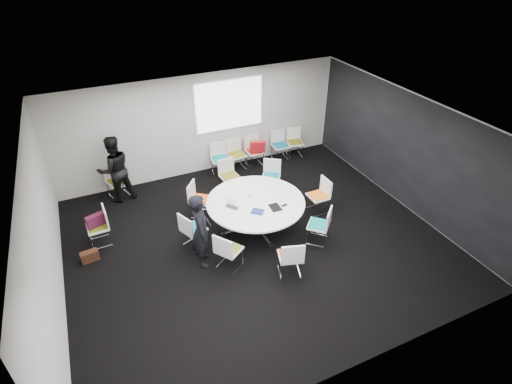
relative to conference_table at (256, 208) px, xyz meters
name	(u,v)px	position (x,y,z in m)	size (l,w,h in m)	color
room_shell	(259,187)	(-0.11, -0.43, 0.86)	(8.08, 7.08, 2.88)	black
conference_table	(256,208)	(0.00, 0.00, 0.00)	(2.23, 2.23, 0.73)	silver
projection_screen	(229,105)	(0.59, 3.03, 1.31)	(1.90, 0.03, 1.35)	white
chair_ring_a	(318,202)	(1.65, -0.06, -0.27)	(0.45, 0.47, 0.88)	silver
chair_ring_b	(271,183)	(1.00, 1.22, -0.27)	(0.63, 0.63, 0.88)	silver
chair_ring_c	(230,182)	(0.02, 1.70, -0.27)	(0.50, 0.49, 0.88)	silver
chair_ring_d	(200,205)	(-1.02, 0.99, -0.27)	(0.63, 0.64, 0.88)	silver
chair_ring_e	(194,236)	(-1.50, -0.05, -0.27)	(0.59, 0.60, 0.88)	silver
chair_ring_f	(229,256)	(-1.05, -0.97, -0.27)	(0.63, 0.63, 0.88)	silver
chair_ring_g	(290,263)	(0.00, -1.67, -0.27)	(0.57, 0.56, 0.88)	silver
chair_ring_h	(318,231)	(1.06, -1.04, -0.27)	(0.64, 0.64, 0.88)	silver
chair_back_a	(220,164)	(0.12, 2.71, -0.27)	(0.53, 0.52, 0.88)	silver
chair_back_b	(237,160)	(0.65, 2.73, -0.27)	(0.50, 0.49, 0.88)	silver
chair_back_c	(254,156)	(1.20, 2.72, -0.27)	(0.46, 0.45, 0.88)	silver
chair_back_d	(280,151)	(2.06, 2.73, -0.27)	(0.48, 0.47, 0.88)	silver
chair_back_e	(295,148)	(2.56, 2.73, -0.27)	(0.55, 0.54, 0.88)	silver
chair_spare_left	(100,233)	(-3.35, 0.91, -0.27)	(0.47, 0.48, 0.88)	silver
chair_person_back	(118,187)	(-2.70, 2.69, -0.27)	(0.58, 0.57, 0.88)	silver
person_main	(201,230)	(-1.48, -0.61, 0.29)	(0.61, 0.40, 1.66)	black
person_back	(115,169)	(-2.70, 2.52, 0.34)	(0.86, 0.67, 1.76)	black
laptop	(233,206)	(-0.54, 0.03, 0.20)	(0.29, 0.19, 0.02)	#333338
laptop_lid	(231,200)	(-0.56, 0.08, 0.32)	(0.30, 0.02, 0.22)	silver
notebook_black	(275,207)	(0.29, -0.41, 0.20)	(0.22, 0.30, 0.02)	black
tablet_folio	(258,211)	(-0.13, -0.39, 0.20)	(0.26, 0.20, 0.03)	navy
papers_right	(272,192)	(0.49, 0.17, 0.19)	(0.30, 0.21, 0.00)	white
papers_front	(281,196)	(0.61, -0.05, 0.19)	(0.30, 0.21, 0.00)	silver
cup	(249,196)	(-0.07, 0.19, 0.23)	(0.08, 0.08, 0.09)	white
phone	(284,205)	(0.51, -0.41, 0.19)	(0.14, 0.07, 0.01)	black
maroon_bag	(96,220)	(-3.37, 0.91, 0.08)	(0.40, 0.14, 0.28)	#48132B
brown_bag	(90,256)	(-3.65, 0.40, -0.42)	(0.36, 0.16, 0.24)	#331B10
red_jacket	(258,147)	(1.20, 2.50, 0.16)	(0.44, 0.10, 0.35)	#A9141B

